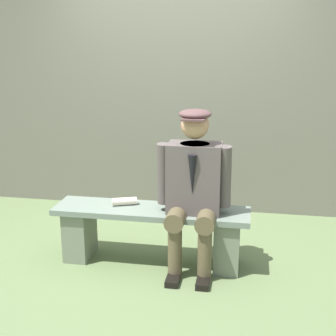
% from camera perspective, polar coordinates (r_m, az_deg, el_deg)
% --- Properties ---
extents(ground_plane, '(30.00, 30.00, 0.00)m').
position_cam_1_polar(ground_plane, '(3.94, -2.07, -11.64)').
color(ground_plane, '#5D7046').
extents(bench, '(1.61, 0.38, 0.48)m').
position_cam_1_polar(bench, '(3.81, -2.11, -7.64)').
color(bench, slate).
rests_on(bench, ground).
extents(seated_man, '(0.59, 0.54, 1.31)m').
position_cam_1_polar(seated_man, '(3.56, 3.21, -2.03)').
color(seated_man, '#534A48').
rests_on(seated_man, ground).
extents(rolled_magazine, '(0.21, 0.13, 0.06)m').
position_cam_1_polar(rolled_magazine, '(3.83, -5.48, -4.18)').
color(rolled_magazine, beige).
rests_on(rolled_magazine, bench).
extents(stadium_wall, '(12.00, 0.24, 2.52)m').
position_cam_1_polar(stadium_wall, '(4.99, 1.41, 9.23)').
color(stadium_wall, '#666557').
rests_on(stadium_wall, ground).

